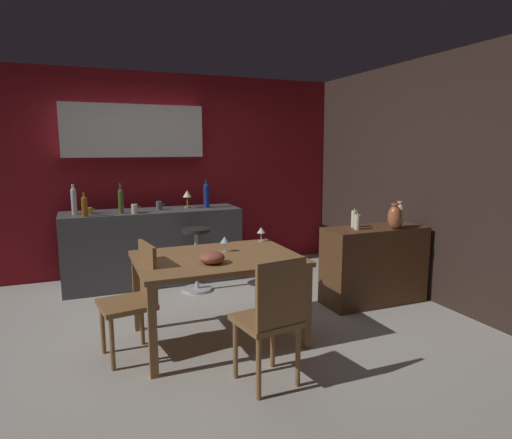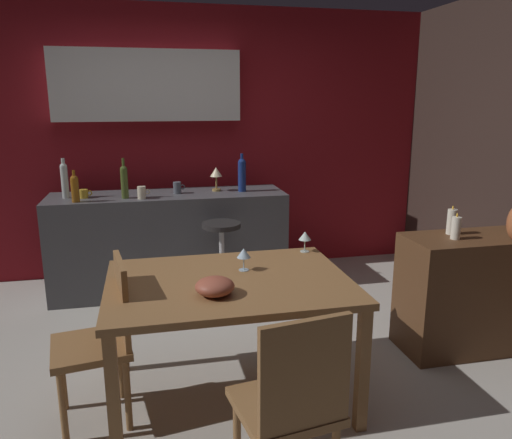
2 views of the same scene
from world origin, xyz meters
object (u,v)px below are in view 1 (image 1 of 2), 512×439
object	(u,v)px
wine_bottle_olive	(121,200)
counter_lamp	(187,195)
vase_ceramic_ivory	(399,215)
vase_copper	(395,217)
wine_bottle_amber	(85,205)
pillar_candle_tall	(357,222)
pillar_candle_short	(354,219)
fruit_bowl	(212,258)
cup_slate	(159,206)
wine_glass_left	(261,231)
bar_stool	(197,258)
chair_near_window	(135,296)
sideboard_cabinet	(374,265)
cup_cream	(135,209)
dining_table	(217,265)
wine_bottle_cobalt	(206,194)
wine_bottle_clear	(74,200)
chair_by_doorway	(272,317)
cup_mustard	(89,211)
wine_glass_right	(225,240)

from	to	relation	value
wine_bottle_olive	counter_lamp	distance (m)	0.83
vase_ceramic_ivory	vase_copper	distance (m)	0.14
counter_lamp	wine_bottle_amber	bearing A→B (deg)	-168.09
pillar_candle_tall	pillar_candle_short	world-z (taller)	pillar_candle_short
fruit_bowl	cup_slate	size ratio (longest dim) A/B	1.93
wine_glass_left	bar_stool	bearing A→B (deg)	114.72
fruit_bowl	chair_near_window	bearing A→B (deg)	164.23
sideboard_cabinet	cup_slate	size ratio (longest dim) A/B	10.37
cup_cream	dining_table	bearing A→B (deg)	-74.15
cup_slate	sideboard_cabinet	bearing A→B (deg)	-39.04
cup_slate	pillar_candle_short	bearing A→B (deg)	-40.50
cup_slate	pillar_candle_short	world-z (taller)	pillar_candle_short
wine_bottle_cobalt	wine_bottle_clear	distance (m)	1.54
sideboard_cabinet	wine_glass_left	bearing A→B (deg)	172.42
sideboard_cabinet	chair_near_window	xyz separation A→B (m)	(-2.51, -0.28, 0.08)
pillar_candle_short	chair_by_doorway	bearing A→B (deg)	-140.92
dining_table	chair_near_window	xyz separation A→B (m)	(-0.69, -0.04, -0.17)
cup_cream	pillar_candle_short	bearing A→B (deg)	-32.50
wine_glass_left	wine_bottle_cobalt	bearing A→B (deg)	96.04
wine_bottle_cobalt	pillar_candle_tall	size ratio (longest dim) A/B	1.98
wine_bottle_olive	cup_cream	distance (m)	0.18
wine_glass_left	cup_mustard	world-z (taller)	cup_mustard
fruit_bowl	vase_copper	world-z (taller)	vase_copper
vase_ceramic_ivory	vase_copper	size ratio (longest dim) A/B	1.03
pillar_candle_tall	vase_copper	world-z (taller)	vase_copper
wine_bottle_cobalt	cup_slate	size ratio (longest dim) A/B	3.30
chair_near_window	vase_ceramic_ivory	xyz separation A→B (m)	(2.75, 0.20, 0.46)
dining_table	vase_ceramic_ivory	world-z (taller)	vase_ceramic_ivory
wine_glass_right	cup_mustard	bearing A→B (deg)	122.77
vase_ceramic_ivory	bar_stool	bearing A→B (deg)	148.36
chair_near_window	wine_bottle_olive	distance (m)	1.85
wine_bottle_clear	counter_lamp	bearing A→B (deg)	2.01
dining_table	chair_by_doorway	bearing A→B (deg)	-82.86
cup_slate	pillar_candle_short	size ratio (longest dim) A/B	0.53
sideboard_cabinet	chair_by_doorway	size ratio (longest dim) A/B	1.17
dining_table	pillar_candle_tall	distance (m)	1.60
wine_glass_left	wine_glass_right	world-z (taller)	wine_glass_left
dining_table	fruit_bowl	distance (m)	0.26
counter_lamp	vase_ceramic_ivory	world-z (taller)	counter_lamp
cup_cream	wine_bottle_olive	bearing A→B (deg)	157.93
sideboard_cabinet	cup_mustard	world-z (taller)	cup_mustard
wine_bottle_cobalt	pillar_candle_tall	xyz separation A→B (m)	(1.14, -1.61, -0.17)
wine_glass_left	chair_near_window	bearing A→B (deg)	-160.59
counter_lamp	wine_glass_left	bearing A→B (deg)	-75.71
wine_glass_right	pillar_candle_short	world-z (taller)	pillar_candle_short
pillar_candle_short	vase_ceramic_ivory	distance (m)	0.48
cup_mustard	counter_lamp	size ratio (longest dim) A/B	0.51
chair_by_doorway	counter_lamp	bearing A→B (deg)	88.14
chair_by_doorway	wine_bottle_olive	xyz separation A→B (m)	(-0.72, 2.60, 0.54)
sideboard_cabinet	counter_lamp	world-z (taller)	counter_lamp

